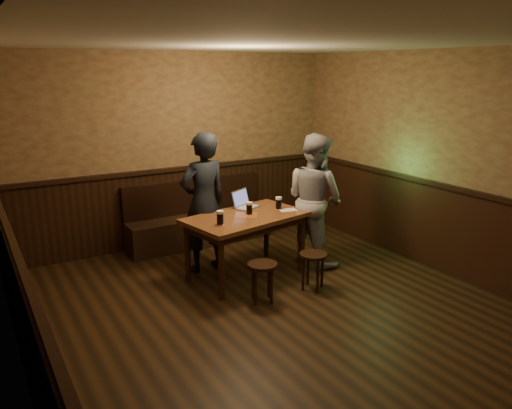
{
  "coord_description": "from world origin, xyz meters",
  "views": [
    {
      "loc": [
        -2.72,
        -3.85,
        2.55
      ],
      "look_at": [
        0.3,
        1.21,
        0.95
      ],
      "focal_mm": 35.0,
      "sensor_mm": 36.0,
      "label": 1
    }
  ],
  "objects": [
    {
      "name": "stool_right",
      "position": [
        0.69,
        0.55,
        0.36
      ],
      "size": [
        0.38,
        0.38,
        0.45
      ],
      "rotation": [
        0.0,
        0.0,
        -0.17
      ],
      "color": "black",
      "rests_on": "ground"
    },
    {
      "name": "room",
      "position": [
        0.0,
        0.22,
        1.2
      ],
      "size": [
        5.04,
        6.04,
        2.84
      ],
      "color": "black",
      "rests_on": "ground"
    },
    {
      "name": "bench",
      "position": [
        0.21,
        2.75,
        0.31
      ],
      "size": [
        2.2,
        0.5,
        0.95
      ],
      "color": "black",
      "rests_on": "ground"
    },
    {
      "name": "stool_left",
      "position": [
        0.0,
        0.57,
        0.36
      ],
      "size": [
        0.44,
        0.44,
        0.46
      ],
      "rotation": [
        0.0,
        0.0,
        0.38
      ],
      "color": "black",
      "rests_on": "ground"
    },
    {
      "name": "pint_left",
      "position": [
        -0.24,
        1.13,
        0.88
      ],
      "size": [
        0.11,
        0.11,
        0.17
      ],
      "color": "#B0151B",
      "rests_on": "pub_table"
    },
    {
      "name": "person_grey",
      "position": [
        1.24,
        1.27,
        0.88
      ],
      "size": [
        0.78,
        0.94,
        1.76
      ],
      "primitive_type": "imported",
      "rotation": [
        0.0,
        0.0,
        1.72
      ],
      "color": "#939398",
      "rests_on": "ground"
    },
    {
      "name": "menu",
      "position": [
        0.79,
        1.24,
        0.8
      ],
      "size": [
        0.25,
        0.2,
        0.0
      ],
      "primitive_type": "cube",
      "rotation": [
        0.0,
        0.0,
        -0.24
      ],
      "color": "silver",
      "rests_on": "pub_table"
    },
    {
      "name": "person_suit",
      "position": [
        -0.15,
        1.78,
        0.9
      ],
      "size": [
        0.7,
        0.51,
        1.8
      ],
      "primitive_type": "imported",
      "rotation": [
        0.0,
        0.0,
        3.26
      ],
      "color": "black",
      "rests_on": "ground"
    },
    {
      "name": "pint_right",
      "position": [
        0.71,
        1.34,
        0.88
      ],
      "size": [
        0.11,
        0.11,
        0.17
      ],
      "color": "#B0151B",
      "rests_on": "pub_table"
    },
    {
      "name": "laptop",
      "position": [
        0.37,
        1.64,
        0.86
      ],
      "size": [
        0.4,
        0.37,
        0.23
      ],
      "rotation": [
        0.0,
        0.0,
        0.45
      ],
      "color": "silver",
      "rests_on": "pub_table"
    },
    {
      "name": "pub_table",
      "position": [
        0.21,
        1.31,
        0.69
      ],
      "size": [
        1.62,
        1.11,
        0.8
      ],
      "rotation": [
        0.0,
        0.0,
        0.19
      ],
      "color": "#5F2E1B",
      "rests_on": "ground"
    },
    {
      "name": "pint_mid",
      "position": [
        0.27,
        1.32,
        0.88
      ],
      "size": [
        0.1,
        0.1,
        0.16
      ],
      "color": "#B0151B",
      "rests_on": "pub_table"
    }
  ]
}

